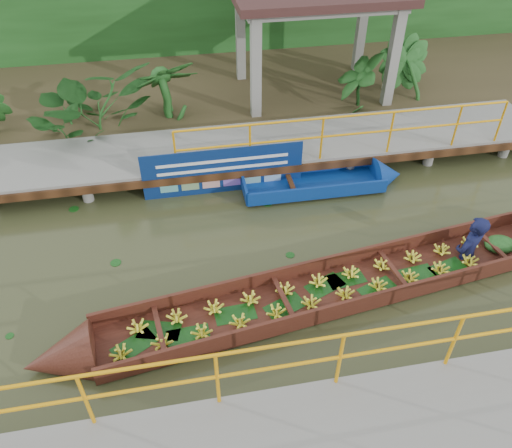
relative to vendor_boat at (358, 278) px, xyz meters
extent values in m
plane|color=#2E3319|center=(-1.93, 0.89, -0.25)|extent=(80.00, 80.00, 0.00)
cube|color=#362E1B|center=(-1.93, 8.39, -0.02)|extent=(30.00, 8.00, 0.45)
cube|color=gray|center=(-1.93, 4.39, 0.25)|extent=(16.00, 2.00, 0.15)
cube|color=black|center=(-1.93, 3.39, 0.17)|extent=(16.00, 0.12, 0.18)
cylinder|color=#F4A00C|center=(0.82, 3.44, 1.33)|extent=(7.50, 0.05, 0.05)
cylinder|color=#F4A00C|center=(0.82, 3.44, 0.88)|extent=(7.50, 0.05, 0.05)
cylinder|color=#F4A00C|center=(0.82, 3.44, 0.83)|extent=(0.05, 0.05, 1.00)
cylinder|color=gray|center=(-5.93, 3.59, -0.03)|extent=(0.24, 0.24, 0.55)
cylinder|color=gray|center=(-5.93, 5.19, -0.03)|extent=(0.24, 0.24, 0.55)
cylinder|color=gray|center=(-3.93, 3.59, -0.03)|extent=(0.24, 0.24, 0.55)
cylinder|color=gray|center=(-3.93, 5.19, -0.03)|extent=(0.24, 0.24, 0.55)
cylinder|color=gray|center=(-1.93, 3.59, -0.03)|extent=(0.24, 0.24, 0.55)
cylinder|color=gray|center=(-1.93, 5.19, -0.03)|extent=(0.24, 0.24, 0.55)
cylinder|color=gray|center=(0.07, 3.59, -0.03)|extent=(0.24, 0.24, 0.55)
cylinder|color=gray|center=(0.07, 5.19, -0.03)|extent=(0.24, 0.24, 0.55)
cylinder|color=gray|center=(2.07, 3.59, -0.03)|extent=(0.24, 0.24, 0.55)
cylinder|color=gray|center=(2.07, 5.19, -0.03)|extent=(0.24, 0.24, 0.55)
cylinder|color=gray|center=(4.07, 3.59, -0.03)|extent=(0.24, 0.24, 0.55)
cylinder|color=gray|center=(4.07, 5.19, -0.03)|extent=(0.24, 0.24, 0.55)
cylinder|color=gray|center=(-1.93, 3.59, -0.03)|extent=(0.24, 0.24, 0.55)
cylinder|color=#F4A00C|center=(-0.93, -2.16, 1.40)|extent=(10.00, 0.05, 0.05)
cylinder|color=#F4A00C|center=(-0.93, -2.16, 0.95)|extent=(10.00, 0.05, 0.05)
cylinder|color=#F4A00C|center=(-0.93, -2.16, 0.90)|extent=(0.05, 0.05, 1.00)
cube|color=gray|center=(-0.73, 5.99, 1.35)|extent=(0.25, 0.25, 2.80)
cube|color=gray|center=(2.87, 5.99, 1.35)|extent=(0.25, 0.25, 2.80)
cube|color=gray|center=(-0.73, 8.39, 1.35)|extent=(0.25, 0.25, 2.80)
cube|color=gray|center=(2.87, 8.39, 1.35)|extent=(0.25, 0.25, 2.80)
cube|color=gray|center=(1.07, 7.19, 2.65)|extent=(4.00, 2.60, 0.12)
cube|color=#183F14|center=(-1.93, 10.89, 1.75)|extent=(30.00, 0.80, 4.00)
cube|color=#39170F|center=(-0.34, -0.05, -0.18)|extent=(8.60, 2.27, 0.06)
cube|color=#39170F|center=(-0.41, 0.48, -0.03)|extent=(8.45, 1.27, 0.36)
cube|color=#39170F|center=(-0.26, -0.58, -0.03)|extent=(8.45, 1.27, 0.36)
cone|color=#39170F|center=(-5.04, -0.72, -0.10)|extent=(1.20, 1.16, 1.02)
ellipsoid|color=#183F14|center=(3.04, 0.44, -0.08)|extent=(0.66, 0.55, 0.28)
imported|color=#0E1236|center=(2.30, 0.33, 0.76)|extent=(0.79, 0.69, 1.82)
cube|color=navy|center=(0.03, 3.10, -0.14)|extent=(3.13, 0.97, 0.10)
cube|color=navy|center=(0.04, 3.56, -0.02)|extent=(3.12, 0.10, 0.31)
cube|color=navy|center=(0.03, 2.63, -0.02)|extent=(3.12, 0.10, 0.31)
cube|color=navy|center=(-1.53, 3.11, -0.02)|extent=(0.07, 0.94, 0.31)
cone|color=navy|center=(1.80, 3.08, -0.08)|extent=(0.63, 0.88, 0.87)
cube|color=black|center=(-0.49, 3.10, 0.02)|extent=(0.11, 0.94, 0.05)
cube|color=navy|center=(-1.94, 3.37, 0.30)|extent=(3.53, 0.03, 1.10)
cube|color=white|center=(-1.94, 3.35, 0.57)|extent=(2.87, 0.01, 0.07)
cube|color=white|center=(-1.94, 3.35, 0.37)|extent=(2.87, 0.01, 0.07)
imported|color=#183F14|center=(-4.92, 6.19, 0.94)|extent=(1.18, 1.18, 1.47)
imported|color=#183F14|center=(-2.92, 6.19, 0.94)|extent=(1.18, 1.18, 1.47)
imported|color=#183F14|center=(2.08, 6.19, 0.94)|extent=(1.18, 1.18, 1.47)
imported|color=#183F14|center=(3.58, 6.19, 0.94)|extent=(1.18, 1.18, 1.47)
camera|label=1|loc=(-2.90, -5.74, 6.39)|focal=35.00mm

